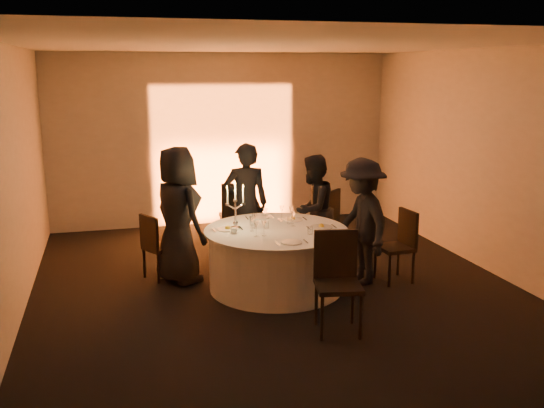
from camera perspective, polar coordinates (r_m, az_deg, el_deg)
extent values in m
plane|color=black|center=(7.78, 0.39, -7.88)|extent=(7.00, 7.00, 0.00)
plane|color=silver|center=(7.29, 0.43, 14.78)|extent=(7.00, 7.00, 0.00)
plane|color=#B1ABA4|center=(10.77, -4.63, 6.06)|extent=(7.00, 0.00, 7.00)
plane|color=#B1ABA4|center=(4.21, 13.36, -4.67)|extent=(7.00, 0.00, 7.00)
plane|color=#B1ABA4|center=(7.20, -23.27, 1.79)|extent=(0.00, 7.00, 7.00)
plane|color=#B1ABA4|center=(8.68, 19.89, 3.76)|extent=(0.00, 7.00, 7.00)
cube|color=black|center=(10.74, -4.20, -1.82)|extent=(0.25, 0.12, 0.10)
cylinder|color=black|center=(7.77, 0.39, -7.78)|extent=(0.60, 0.60, 0.03)
cylinder|color=black|center=(7.66, 0.39, -5.25)|extent=(0.20, 0.20, 0.75)
cylinder|color=white|center=(7.66, 0.39, -5.25)|extent=(1.68, 1.68, 0.75)
cylinder|color=white|center=(7.55, 0.40, -2.47)|extent=(1.80, 1.80, 0.02)
cube|color=black|center=(8.15, -10.41, -4.02)|extent=(0.52, 0.52, 0.05)
cube|color=black|center=(7.99, -11.50, -2.63)|extent=(0.22, 0.35, 0.44)
cylinder|color=black|center=(8.17, -8.74, -5.48)|extent=(0.04, 0.04, 0.41)
cylinder|color=black|center=(8.43, -10.07, -4.97)|extent=(0.04, 0.04, 0.41)
cylinder|color=black|center=(8.00, -10.65, -5.97)|extent=(0.04, 0.04, 0.41)
cylinder|color=black|center=(8.26, -11.94, -5.42)|extent=(0.04, 0.04, 0.41)
cube|color=black|center=(9.26, -3.43, -1.20)|extent=(0.51, 0.51, 0.05)
cube|color=black|center=(8.99, -3.28, 0.28)|extent=(0.47, 0.08, 0.54)
cylinder|color=black|center=(9.55, -2.36, -2.39)|extent=(0.04, 0.04, 0.50)
cylinder|color=black|center=(9.50, -4.77, -2.51)|extent=(0.04, 0.04, 0.50)
cylinder|color=black|center=(9.16, -2.00, -3.04)|extent=(0.04, 0.04, 0.50)
cylinder|color=black|center=(9.11, -4.50, -3.16)|extent=(0.04, 0.04, 0.50)
cube|color=black|center=(8.89, 4.47, -1.97)|extent=(0.63, 0.63, 0.05)
cube|color=black|center=(8.73, 5.66, -0.40)|extent=(0.36, 0.33, 0.51)
cylinder|color=black|center=(9.21, 3.97, -3.06)|extent=(0.04, 0.04, 0.48)
cylinder|color=black|center=(8.89, 2.76, -3.63)|extent=(0.04, 0.04, 0.48)
cylinder|color=black|center=(9.04, 6.09, -3.42)|extent=(0.04, 0.04, 0.48)
cylinder|color=black|center=(8.71, 4.93, -4.01)|extent=(0.04, 0.04, 0.48)
cube|color=black|center=(8.04, 11.48, -4.07)|extent=(0.45, 0.45, 0.05)
cube|color=black|center=(8.07, 12.67, -2.19)|extent=(0.08, 0.41, 0.47)
cylinder|color=black|center=(8.16, 9.69, -5.44)|extent=(0.04, 0.04, 0.44)
cylinder|color=black|center=(7.87, 11.00, -6.16)|extent=(0.04, 0.04, 0.44)
cylinder|color=black|center=(8.34, 11.79, -5.13)|extent=(0.04, 0.04, 0.44)
cylinder|color=black|center=(8.06, 13.14, -5.82)|extent=(0.04, 0.04, 0.44)
cube|color=black|center=(6.41, 6.27, -7.70)|extent=(0.54, 0.54, 0.05)
cube|color=black|center=(6.51, 5.99, -4.69)|extent=(0.46, 0.13, 0.53)
cylinder|color=black|center=(6.29, 4.74, -10.62)|extent=(0.04, 0.04, 0.50)
cylinder|color=black|center=(6.36, 8.34, -10.44)|extent=(0.04, 0.04, 0.50)
cylinder|color=black|center=(6.65, 4.19, -9.28)|extent=(0.04, 0.04, 0.50)
cylinder|color=black|center=(6.72, 7.59, -9.12)|extent=(0.04, 0.04, 0.50)
imported|color=black|center=(7.87, -8.84, -1.04)|extent=(0.90, 1.03, 1.77)
imported|color=black|center=(8.54, -2.47, 0.03)|extent=(0.67, 0.48, 1.73)
imported|color=black|center=(8.60, 3.87, -0.50)|extent=(0.96, 0.94, 1.55)
imported|color=black|center=(7.81, 8.43, -1.65)|extent=(0.69, 1.10, 1.64)
cylinder|color=white|center=(7.54, -4.18, -2.37)|extent=(0.26, 0.26, 0.01)
cube|color=#B9B9BE|center=(7.52, -5.46, -2.47)|extent=(0.01, 0.17, 0.01)
cube|color=#B9B9BE|center=(7.58, -2.92, -2.30)|extent=(0.02, 0.17, 0.01)
sphere|color=yellow|center=(7.53, -4.19, -2.07)|extent=(0.07, 0.07, 0.07)
cylinder|color=white|center=(8.12, -1.20, -1.26)|extent=(0.27, 0.27, 0.01)
cube|color=#B9B9BE|center=(8.08, -2.37, -1.34)|extent=(0.02, 0.17, 0.01)
cube|color=#B9B9BE|center=(8.16, -0.04, -1.19)|extent=(0.01, 0.17, 0.01)
cylinder|color=white|center=(8.01, 1.94, -1.46)|extent=(0.26, 0.26, 0.01)
cube|color=#B9B9BE|center=(7.97, 0.77, -1.54)|extent=(0.02, 0.17, 0.01)
cube|color=#B9B9BE|center=(8.06, 3.10, -1.38)|extent=(0.01, 0.17, 0.01)
sphere|color=yellow|center=(8.00, 1.95, -1.16)|extent=(0.07, 0.07, 0.07)
cylinder|color=white|center=(7.65, 4.66, -2.18)|extent=(0.28, 0.28, 0.01)
cube|color=#B9B9BE|center=(7.59, 3.46, -2.27)|extent=(0.02, 0.17, 0.01)
cube|color=#B9B9BE|center=(7.71, 5.85, -2.09)|extent=(0.01, 0.17, 0.01)
sphere|color=yellow|center=(7.64, 4.67, -1.87)|extent=(0.07, 0.07, 0.07)
cylinder|color=white|center=(6.97, 1.85, -3.61)|extent=(0.25, 0.25, 0.01)
cube|color=#B9B9BE|center=(6.93, 0.50, -3.73)|extent=(0.02, 0.17, 0.01)
cube|color=#B9B9BE|center=(7.02, 3.17, -3.52)|extent=(0.02, 0.17, 0.01)
cylinder|color=white|center=(7.38, -3.60, -2.73)|extent=(0.11, 0.11, 0.01)
cylinder|color=white|center=(7.37, -3.60, -2.47)|extent=(0.07, 0.07, 0.06)
cylinder|color=silver|center=(7.60, -3.44, -2.24)|extent=(0.12, 0.12, 0.02)
sphere|color=silver|center=(7.58, -3.45, -1.83)|extent=(0.07, 0.07, 0.07)
cylinder|color=silver|center=(7.56, -3.46, -0.94)|extent=(0.02, 0.02, 0.32)
cylinder|color=silver|center=(7.52, -3.48, 0.34)|extent=(0.05, 0.05, 0.03)
cylinder|color=white|center=(7.49, -3.49, 1.14)|extent=(0.02, 0.02, 0.21)
cone|color=orange|center=(7.47, -3.50, 2.05)|extent=(0.02, 0.02, 0.03)
cylinder|color=silver|center=(7.52, -3.85, -0.27)|extent=(0.11, 0.02, 0.08)
cylinder|color=silver|center=(7.51, -4.24, -0.05)|extent=(0.05, 0.05, 0.03)
cylinder|color=white|center=(7.48, -4.25, 0.75)|extent=(0.02, 0.02, 0.21)
cone|color=orange|center=(7.46, -4.27, 1.66)|extent=(0.02, 0.02, 0.03)
cylinder|color=silver|center=(7.54, -3.09, -0.23)|extent=(0.11, 0.02, 0.08)
cylinder|color=silver|center=(7.55, -2.71, 0.04)|extent=(0.05, 0.05, 0.03)
cylinder|color=white|center=(7.53, -2.72, 0.84)|extent=(0.02, 0.02, 0.21)
cone|color=orange|center=(7.50, -2.73, 1.74)|extent=(0.02, 0.02, 0.03)
cylinder|color=silver|center=(7.86, -0.62, -1.76)|extent=(0.06, 0.06, 0.01)
cylinder|color=silver|center=(7.85, -0.62, -1.39)|extent=(0.01, 0.01, 0.10)
cone|color=silver|center=(7.82, -0.62, -0.75)|extent=(0.07, 0.07, 0.09)
cylinder|color=silver|center=(7.60, -1.64, -2.27)|extent=(0.06, 0.06, 0.01)
cylinder|color=silver|center=(7.58, -1.64, -1.89)|extent=(0.01, 0.01, 0.10)
cone|color=silver|center=(7.56, -1.64, -1.23)|extent=(0.07, 0.07, 0.09)
cylinder|color=silver|center=(7.45, -1.89, -2.57)|extent=(0.06, 0.06, 0.01)
cylinder|color=silver|center=(7.44, -1.90, -2.18)|extent=(0.01, 0.01, 0.10)
cone|color=silver|center=(7.42, -1.90, -1.51)|extent=(0.07, 0.07, 0.09)
cylinder|color=silver|center=(7.22, -1.50, -3.06)|extent=(0.06, 0.06, 0.01)
cylinder|color=silver|center=(7.21, -1.50, -2.67)|extent=(0.01, 0.01, 0.10)
cone|color=silver|center=(7.18, -1.50, -1.97)|extent=(0.07, 0.07, 0.09)
cylinder|color=silver|center=(7.96, 1.83, -1.58)|extent=(0.06, 0.06, 0.01)
cylinder|color=silver|center=(7.95, 1.83, -1.21)|extent=(0.01, 0.01, 0.10)
cone|color=silver|center=(7.93, 1.84, -0.58)|extent=(0.07, 0.07, 0.09)
cylinder|color=silver|center=(8.01, 0.92, -1.48)|extent=(0.06, 0.06, 0.01)
cylinder|color=silver|center=(8.00, 0.92, -1.12)|extent=(0.01, 0.01, 0.10)
cone|color=silver|center=(7.98, 0.93, -0.49)|extent=(0.07, 0.07, 0.09)
cylinder|color=silver|center=(7.24, -0.76, -3.01)|extent=(0.06, 0.06, 0.01)
cylinder|color=silver|center=(7.23, -0.76, -2.62)|extent=(0.01, 0.01, 0.10)
cone|color=silver|center=(7.21, -0.76, -1.93)|extent=(0.07, 0.07, 0.09)
cylinder|color=silver|center=(7.69, 1.99, -2.09)|extent=(0.06, 0.06, 0.01)
cylinder|color=silver|center=(7.68, 2.00, -1.71)|extent=(0.01, 0.01, 0.10)
cone|color=silver|center=(7.66, 2.00, -1.06)|extent=(0.07, 0.07, 0.09)
cylinder|color=silver|center=(7.33, 3.61, -2.51)|extent=(0.07, 0.07, 0.09)
cylinder|color=silver|center=(7.57, -0.54, -2.00)|extent=(0.07, 0.07, 0.09)
cylinder|color=silver|center=(7.80, 1.69, -1.55)|extent=(0.07, 0.07, 0.09)
cylinder|color=silver|center=(7.75, -1.88, -1.66)|extent=(0.07, 0.07, 0.09)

